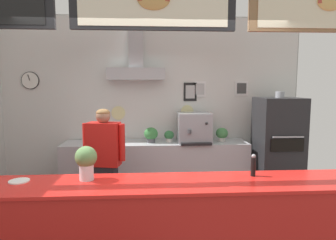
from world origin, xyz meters
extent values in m
cube|color=#9E9E99|center=(0.00, 2.51, 1.54)|extent=(5.28, 0.12, 3.08)
cube|color=silver|center=(0.00, 2.45, 1.54)|extent=(5.24, 0.01, 3.04)
cylinder|color=black|center=(-2.08, 2.43, 1.97)|extent=(0.30, 0.02, 0.30)
cylinder|color=white|center=(-2.08, 2.42, 1.97)|extent=(0.28, 0.01, 0.28)
cube|color=black|center=(-2.10, 2.41, 2.02)|extent=(0.04, 0.01, 0.10)
cylinder|color=beige|center=(-0.59, 2.43, 1.40)|extent=(0.24, 0.02, 0.24)
cylinder|color=beige|center=(0.63, 2.43, 1.43)|extent=(0.22, 0.02, 0.22)
cube|color=white|center=(0.85, 2.43, 1.82)|extent=(0.22, 0.02, 0.27)
cube|color=#B0B0B0|center=(0.85, 2.42, 1.82)|extent=(0.16, 0.01, 0.20)
cube|color=black|center=(0.68, 2.43, 1.77)|extent=(0.23, 0.02, 0.33)
cube|color=#B5B5B5|center=(0.68, 2.42, 1.77)|extent=(0.17, 0.01, 0.23)
cube|color=white|center=(1.61, 2.43, 1.83)|extent=(0.23, 0.02, 0.26)
cube|color=#404040|center=(1.61, 2.42, 1.83)|extent=(0.17, 0.01, 0.19)
cube|color=#B7BABF|center=(-0.26, 2.29, 2.08)|extent=(0.97, 0.32, 0.20)
cube|color=#B7BABF|center=(-0.26, 2.33, 2.61)|extent=(0.24, 0.24, 0.85)
cube|color=black|center=(0.00, -0.05, 2.66)|extent=(1.51, 0.05, 0.53)
cube|color=#F2E5C6|center=(0.00, -0.08, 2.66)|extent=(1.36, 0.01, 0.46)
cube|color=olive|center=(1.65, -0.05, 2.66)|extent=(1.51, 0.05, 0.53)
cube|color=beige|center=(1.65, -0.08, 2.66)|extent=(1.36, 0.01, 0.46)
ellipsoid|color=#DBAD60|center=(1.65, -0.09, 2.68)|extent=(0.25, 0.04, 0.18)
cube|color=#B74233|center=(1.65, -0.10, 2.68)|extent=(0.24, 0.01, 0.05)
cube|color=red|center=(0.00, -0.24, 0.49)|extent=(4.42, 0.58, 0.99)
cube|color=red|center=(0.00, -0.24, 1.00)|extent=(4.51, 0.61, 0.03)
cube|color=#B7BABF|center=(0.06, 2.11, 0.47)|extent=(3.10, 0.61, 0.93)
cube|color=#929499|center=(0.06, 2.11, 0.17)|extent=(2.94, 0.56, 0.02)
cube|color=#232326|center=(2.06, 1.83, 0.85)|extent=(0.69, 0.66, 1.69)
cube|color=black|center=(2.06, 1.49, 0.98)|extent=(0.52, 0.02, 0.20)
cube|color=#A3A5AD|center=(2.06, 1.47, 1.11)|extent=(0.48, 0.02, 0.02)
cylinder|color=#A3A5AD|center=(2.06, 1.83, 1.74)|extent=(0.14, 0.14, 0.10)
cube|color=#232328|center=(-0.65, 1.03, 0.42)|extent=(0.35, 0.26, 0.84)
cube|color=red|center=(-0.65, 1.03, 1.13)|extent=(0.45, 0.30, 0.57)
cylinder|color=red|center=(-0.40, 0.98, 1.15)|extent=(0.08, 0.08, 0.49)
cylinder|color=red|center=(-0.89, 1.08, 1.15)|extent=(0.08, 0.08, 0.49)
sphere|color=#997056|center=(-0.65, 1.03, 1.50)|extent=(0.19, 0.19, 0.19)
ellipsoid|color=olive|center=(-0.65, 1.03, 1.54)|extent=(0.18, 0.18, 0.10)
cube|color=#A3A5AD|center=(0.70, 2.09, 1.18)|extent=(0.55, 0.47, 0.50)
cylinder|color=#4C4C51|center=(0.59, 1.83, 1.16)|extent=(0.06, 0.06, 0.06)
cube|color=black|center=(0.70, 1.82, 0.95)|extent=(0.50, 0.10, 0.04)
sphere|color=black|center=(0.87, 1.84, 1.28)|extent=(0.04, 0.04, 0.04)
cylinder|color=#4C4C51|center=(-0.02, 2.08, 0.97)|extent=(0.14, 0.14, 0.07)
ellipsoid|color=#387A3D|center=(-0.02, 2.08, 1.08)|extent=(0.23, 0.23, 0.21)
cylinder|color=beige|center=(1.19, 2.10, 0.97)|extent=(0.12, 0.12, 0.07)
ellipsoid|color=#47894C|center=(1.19, 2.10, 1.08)|extent=(0.21, 0.21, 0.19)
cylinder|color=beige|center=(0.28, 2.11, 0.97)|extent=(0.11, 0.11, 0.06)
ellipsoid|color=#2D6638|center=(0.28, 2.11, 1.05)|extent=(0.17, 0.17, 0.15)
cylinder|color=silver|center=(-0.64, -0.13, 1.09)|extent=(0.13, 0.13, 0.15)
cylinder|color=gray|center=(-0.64, -0.13, 1.04)|extent=(0.12, 0.12, 0.05)
ellipsoid|color=#5B844C|center=(-0.64, -0.13, 1.24)|extent=(0.20, 0.20, 0.20)
cylinder|color=black|center=(0.96, -0.11, 1.11)|extent=(0.05, 0.05, 0.18)
sphere|color=gray|center=(0.96, -0.11, 1.21)|extent=(0.04, 0.04, 0.04)
cylinder|color=white|center=(-1.25, -0.14, 1.02)|extent=(0.18, 0.18, 0.01)
camera|label=1|loc=(-0.05, -2.90, 1.91)|focal=32.12mm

